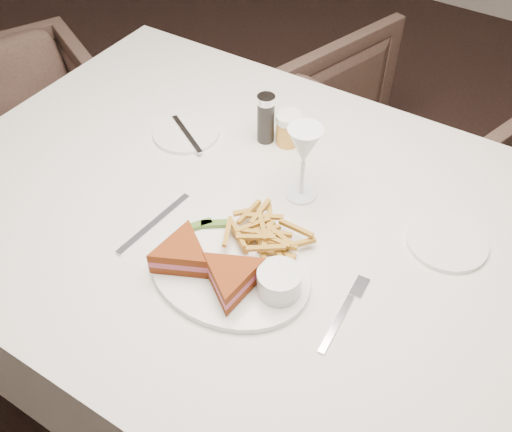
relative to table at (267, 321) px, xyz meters
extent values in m
plane|color=black|center=(-0.33, 0.25, -0.38)|extent=(5.00, 5.00, 0.00)
cube|color=silver|center=(0.00, 0.00, 0.00)|extent=(1.53, 1.04, 0.75)
imported|color=#49352D|center=(-0.01, 0.84, -0.02)|extent=(0.84, 0.81, 0.71)
imported|color=#49352D|center=(-1.08, 0.09, -0.02)|extent=(0.87, 0.89, 0.71)
ellipsoid|color=white|center=(0.01, -0.16, 0.38)|extent=(0.33, 0.26, 0.01)
cube|color=silver|center=(-0.19, -0.14, 0.38)|extent=(0.02, 0.21, 0.00)
cylinder|color=white|center=(-0.32, 0.13, 0.38)|extent=(0.16, 0.16, 0.01)
cylinder|color=white|center=(0.33, 0.14, 0.38)|extent=(0.16, 0.16, 0.01)
cylinder|color=black|center=(-0.15, 0.21, 0.44)|extent=(0.04, 0.04, 0.12)
cylinder|color=gold|center=(-0.10, 0.23, 0.42)|extent=(0.06, 0.06, 0.08)
cube|color=#406A25|center=(-0.07, -0.09, 0.40)|extent=(0.05, 0.05, 0.01)
cube|color=#406A25|center=(-0.10, -0.11, 0.40)|extent=(0.04, 0.05, 0.01)
cylinder|color=white|center=(0.12, -0.16, 0.42)|extent=(0.08, 0.08, 0.05)
camera|label=1|loc=(0.43, -0.70, 1.22)|focal=40.00mm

